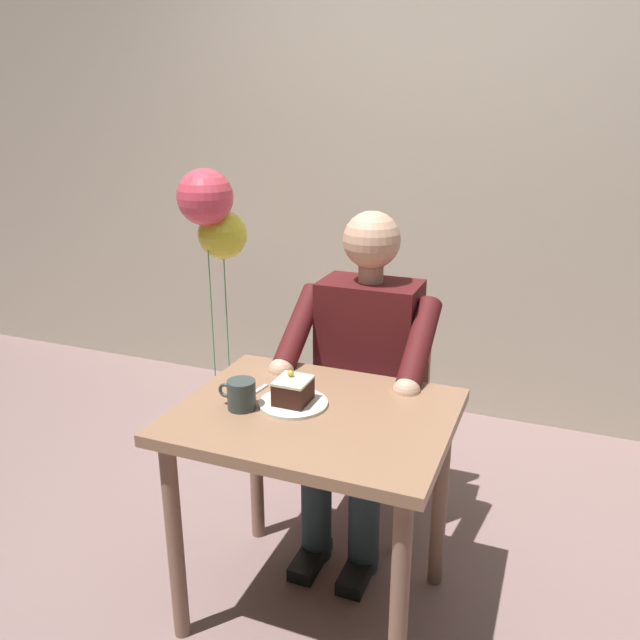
% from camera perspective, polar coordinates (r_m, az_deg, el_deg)
% --- Properties ---
extents(ground_plane, '(14.00, 14.00, 0.00)m').
position_cam_1_polar(ground_plane, '(2.32, -0.44, -24.22)').
color(ground_plane, gray).
extents(cafe_rear_panel, '(6.40, 0.12, 3.00)m').
position_cam_1_polar(cafe_rear_panel, '(3.30, 10.95, 16.96)').
color(cafe_rear_panel, '#B8AA96').
rests_on(cafe_rear_panel, ground).
extents(dining_table, '(0.81, 0.65, 0.72)m').
position_cam_1_polar(dining_table, '(1.96, -0.49, -11.09)').
color(dining_table, '#91684C').
rests_on(dining_table, ground).
extents(chair, '(0.42, 0.42, 0.89)m').
position_cam_1_polar(chair, '(2.54, 4.93, -6.91)').
color(chair, '#A16854').
rests_on(chair, ground).
extents(seated_person, '(0.53, 0.58, 1.24)m').
position_cam_1_polar(seated_person, '(2.33, 3.80, -5.14)').
color(seated_person, '#4C1416').
rests_on(seated_person, ground).
extents(dessert_plate, '(0.21, 0.21, 0.01)m').
position_cam_1_polar(dessert_plate, '(1.94, -2.42, -7.48)').
color(dessert_plate, silver).
rests_on(dessert_plate, dining_table).
extents(cake_slice, '(0.10, 0.11, 0.09)m').
position_cam_1_polar(cake_slice, '(1.92, -2.44, -6.33)').
color(cake_slice, '#341710').
rests_on(cake_slice, dessert_plate).
extents(coffee_cup, '(0.12, 0.09, 0.09)m').
position_cam_1_polar(coffee_cup, '(1.91, -7.11, -6.61)').
color(coffee_cup, '#353F3D').
rests_on(coffee_cup, dining_table).
extents(dessert_spoon, '(0.03, 0.14, 0.01)m').
position_cam_1_polar(dessert_spoon, '(2.00, -6.18, -6.78)').
color(dessert_spoon, silver).
rests_on(dessert_spoon, dining_table).
extents(balloon_display, '(0.27, 0.34, 1.32)m').
position_cam_1_polar(balloon_display, '(3.02, -9.60, 7.61)').
color(balloon_display, '#B2C1C6').
rests_on(balloon_display, ground).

